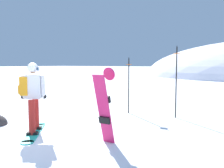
{
  "coord_description": "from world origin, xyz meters",
  "views": [
    {
      "loc": [
        4.23,
        -3.2,
        1.68
      ],
      "look_at": [
        -0.2,
        3.49,
        1.0
      ],
      "focal_mm": 38.0,
      "sensor_mm": 36.0,
      "label": 1
    }
  ],
  "objects_px": {
    "spare_snowboard": "(105,106)",
    "piste_marker_near": "(176,77)",
    "piste_marker_far": "(129,81)",
    "snowboarder_main": "(32,95)"
  },
  "relations": [
    {
      "from": "snowboarder_main",
      "to": "spare_snowboard",
      "type": "height_order",
      "value": "snowboarder_main"
    },
    {
      "from": "spare_snowboard",
      "to": "piste_marker_far",
      "type": "xyz_separation_m",
      "value": [
        -1.15,
        3.05,
        0.28
      ]
    },
    {
      "from": "piste_marker_near",
      "to": "piste_marker_far",
      "type": "bearing_deg",
      "value": -172.74
    },
    {
      "from": "snowboarder_main",
      "to": "spare_snowboard",
      "type": "bearing_deg",
      "value": 8.28
    },
    {
      "from": "spare_snowboard",
      "to": "piste_marker_near",
      "type": "xyz_separation_m",
      "value": [
        0.42,
        3.25,
        0.46
      ]
    },
    {
      "from": "snowboarder_main",
      "to": "piste_marker_near",
      "type": "distance_m",
      "value": 4.27
    },
    {
      "from": "snowboarder_main",
      "to": "piste_marker_far",
      "type": "relative_size",
      "value": 0.89
    },
    {
      "from": "spare_snowboard",
      "to": "piste_marker_near",
      "type": "height_order",
      "value": "piste_marker_near"
    },
    {
      "from": "snowboarder_main",
      "to": "piste_marker_far",
      "type": "bearing_deg",
      "value": 76.53
    },
    {
      "from": "spare_snowboard",
      "to": "piste_marker_far",
      "type": "relative_size",
      "value": 0.84
    }
  ]
}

